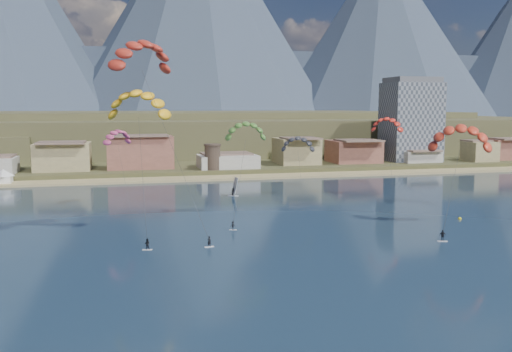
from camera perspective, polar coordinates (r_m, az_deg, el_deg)
The scene contains 17 objects.
ground at distance 74.70m, azimuth 5.88°, elevation -10.63°, with size 2400.00×2400.00×0.00m, color black.
beach at distance 176.10m, azimuth -5.67°, elevation -0.25°, with size 2200.00×12.00×0.90m.
land at distance 627.88m, azimuth -11.45°, elevation 4.90°, with size 2200.00×900.00×4.00m.
foothills at distance 303.36m, azimuth -4.82°, elevation 4.51°, with size 940.00×210.00×18.00m.
mountain_ridge at distance 899.80m, azimuth -13.34°, elevation 15.08°, with size 2060.00×480.00×400.00m.
town at distance 190.26m, azimuth -18.41°, elevation 2.31°, with size 400.00×24.00×12.00m.
apartment_tower at distance 223.44m, azimuth 15.66°, elevation 5.60°, with size 20.00×16.00×32.00m.
watchtower at distance 184.04m, azimuth -4.50°, elevation 2.00°, with size 5.82×5.82×8.60m.
kitesurfer_red at distance 98.90m, azimuth -11.71°, elevation 12.44°, with size 17.07×17.01×35.99m.
kitesurfer_yellow at distance 101.39m, azimuth -12.03°, elevation 7.61°, with size 12.97×18.52×27.81m.
kitesurfer_orange at distance 114.28m, azimuth 20.29°, elevation 4.10°, with size 18.71×18.81×23.70m.
kitesurfer_green at distance 114.83m, azimuth -1.08°, elevation 4.87°, with size 10.68×15.65×22.38m.
distant_kite_pink at distance 131.18m, azimuth -14.08°, elevation 4.15°, with size 7.76×7.79×19.06m.
distant_kite_dark at distance 143.15m, azimuth 4.34°, elevation 3.56°, with size 9.66×7.31×17.03m.
distant_kite_orange at distance 146.42m, azimuth 13.33°, elevation 5.41°, with size 8.45×8.55×21.57m.
windsurfer at distance 142.24m, azimuth -2.30°, elevation -1.45°, with size 3.02×3.08×4.84m.
buoy at distance 120.42m, azimuth 20.24°, elevation -4.15°, with size 0.69×0.69×0.69m.
Camera 1 is at (-23.96, -67.01, 22.71)m, focal length 38.86 mm.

